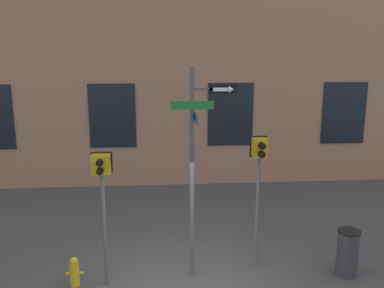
{
  "coord_description": "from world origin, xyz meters",
  "views": [
    {
      "loc": [
        -0.41,
        -7.51,
        4.83
      ],
      "look_at": [
        0.22,
        0.78,
        2.88
      ],
      "focal_mm": 40.0,
      "sensor_mm": 36.0,
      "label": 1
    }
  ],
  "objects_px": {
    "street_sign_pole": "(196,158)",
    "pedestrian_signal_left": "(102,183)",
    "pedestrian_signal_right": "(259,167)",
    "fire_hydrant": "(75,272)",
    "trash_bin": "(347,253)"
  },
  "relations": [
    {
      "from": "street_sign_pole",
      "to": "pedestrian_signal_left",
      "type": "distance_m",
      "value": 1.91
    },
    {
      "from": "pedestrian_signal_right",
      "to": "fire_hydrant",
      "type": "distance_m",
      "value": 4.37
    },
    {
      "from": "trash_bin",
      "to": "pedestrian_signal_right",
      "type": "bearing_deg",
      "value": 163.79
    },
    {
      "from": "pedestrian_signal_right",
      "to": "trash_bin",
      "type": "relative_size",
      "value": 2.88
    },
    {
      "from": "pedestrian_signal_left",
      "to": "trash_bin",
      "type": "bearing_deg",
      "value": -0.21
    },
    {
      "from": "street_sign_pole",
      "to": "fire_hydrant",
      "type": "bearing_deg",
      "value": -174.39
    },
    {
      "from": "fire_hydrant",
      "to": "pedestrian_signal_left",
      "type": "bearing_deg",
      "value": -0.93
    },
    {
      "from": "pedestrian_signal_left",
      "to": "fire_hydrant",
      "type": "bearing_deg",
      "value": 179.07
    },
    {
      "from": "street_sign_pole",
      "to": "fire_hydrant",
      "type": "height_order",
      "value": "street_sign_pole"
    },
    {
      "from": "fire_hydrant",
      "to": "street_sign_pole",
      "type": "bearing_deg",
      "value": 5.61
    },
    {
      "from": "pedestrian_signal_left",
      "to": "trash_bin",
      "type": "relative_size",
      "value": 2.73
    },
    {
      "from": "pedestrian_signal_right",
      "to": "pedestrian_signal_left",
      "type": "bearing_deg",
      "value": -170.87
    },
    {
      "from": "pedestrian_signal_left",
      "to": "trash_bin",
      "type": "height_order",
      "value": "pedestrian_signal_left"
    },
    {
      "from": "fire_hydrant",
      "to": "pedestrian_signal_right",
      "type": "bearing_deg",
      "value": 7.48
    },
    {
      "from": "street_sign_pole",
      "to": "pedestrian_signal_right",
      "type": "xyz_separation_m",
      "value": [
        1.37,
        0.26,
        -0.3
      ]
    }
  ]
}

